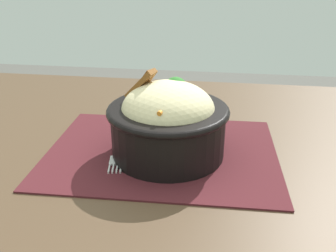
% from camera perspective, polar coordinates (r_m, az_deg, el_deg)
% --- Properties ---
extents(table, '(1.09, 0.81, 0.72)m').
position_cam_1_polar(table, '(0.67, -3.05, -9.30)').
color(table, '#4C3826').
rests_on(table, ground_plane).
extents(placemat, '(0.39, 0.29, 0.00)m').
position_cam_1_polar(placemat, '(0.63, -0.95, -3.99)').
color(placemat, '#47191E').
rests_on(placemat, table).
extents(bowl, '(0.20, 0.20, 0.14)m').
position_cam_1_polar(bowl, '(0.60, 0.00, 0.84)').
color(bowl, black).
rests_on(bowl, placemat).
extents(fork, '(0.04, 0.13, 0.00)m').
position_cam_1_polar(fork, '(0.62, -7.69, -4.21)').
color(fork, silver).
rests_on(fork, placemat).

